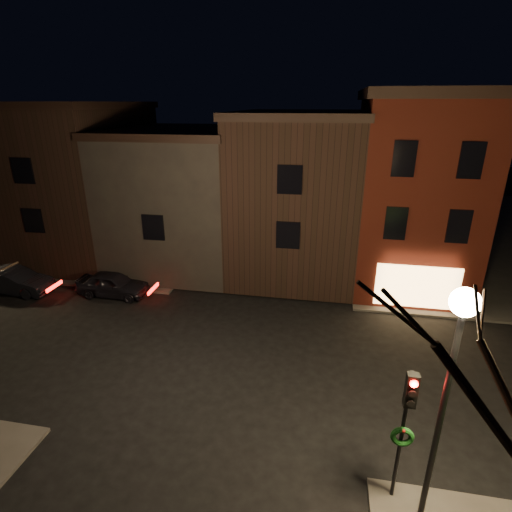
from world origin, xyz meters
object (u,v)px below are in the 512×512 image
(parked_car_b, at_px, (14,281))
(parked_car_a, at_px, (113,284))
(traffic_signal, at_px, (406,419))
(street_lamp_near, at_px, (455,350))

(parked_car_b, bearing_deg, parked_car_a, -81.54)
(traffic_signal, distance_m, parked_car_a, 16.91)
(traffic_signal, xyz_separation_m, parked_car_b, (-19.08, 9.20, -2.11))
(street_lamp_near, xyz_separation_m, traffic_signal, (-0.60, 0.49, -2.37))
(street_lamp_near, relative_size, parked_car_b, 1.52)
(street_lamp_near, distance_m, parked_car_b, 22.39)
(street_lamp_near, distance_m, traffic_signal, 2.49)
(street_lamp_near, height_order, traffic_signal, street_lamp_near)
(traffic_signal, relative_size, parked_car_b, 0.95)
(traffic_signal, xyz_separation_m, parked_car_a, (-13.54, 9.90, -2.14))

